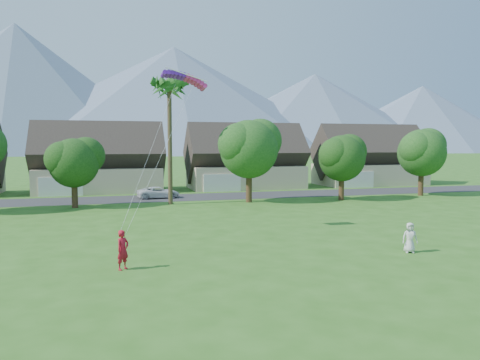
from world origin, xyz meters
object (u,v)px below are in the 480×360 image
object	(u,v)px
kite_flyer	(123,250)
parafoil_kite	(185,77)
parked_car	(158,192)
watcher	(410,238)

from	to	relation	value
kite_flyer	parafoil_kite	distance (m)	13.38
parked_car	parafoil_kite	distance (m)	22.85
watcher	parked_car	world-z (taller)	watcher
kite_flyer	watcher	distance (m)	15.50
kite_flyer	watcher	world-z (taller)	kite_flyer
kite_flyer	parafoil_kite	world-z (taller)	parafoil_kite
parafoil_kite	parked_car	bearing A→B (deg)	89.34
watcher	parked_car	bearing A→B (deg)	129.61
watcher	parked_car	xyz separation A→B (m)	(-10.88, 29.69, -0.20)
watcher	parafoil_kite	size ratio (longest dim) A/B	0.56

